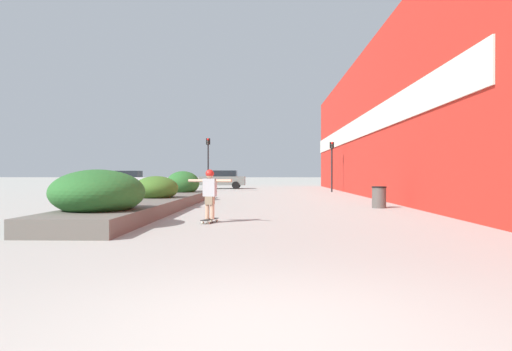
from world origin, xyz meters
name	(u,v)px	position (x,y,z in m)	size (l,w,h in m)	color
ground_plane	(267,331)	(0.00, 0.00, 0.00)	(300.00, 300.00, 0.00)	#A3A099
building_wall_right	(378,119)	(5.69, 20.06, 4.15)	(0.67, 46.06, 8.30)	red
planter_box	(149,197)	(-4.14, 12.00, 0.49)	(2.27, 15.80, 1.42)	#605B54
skateboard	(210,220)	(-1.54, 8.20, 0.07)	(0.41, 0.82, 0.10)	black
skateboarder	(210,189)	(-1.54, 8.20, 0.89)	(1.20, 0.41, 1.31)	tan
trash_bin	(379,197)	(4.19, 13.51, 0.41)	(0.55, 0.55, 0.82)	#514C47
car_leftmost	(127,179)	(-12.31, 35.47, 0.82)	(4.76, 2.00, 1.54)	#BCBCC1
car_center_left	(223,179)	(-3.86, 34.97, 0.81)	(3.82, 1.86, 1.55)	slate
traffic_light_left	(208,156)	(-4.37, 29.17, 2.59)	(0.28, 0.30, 3.85)	black
traffic_light_right	(332,158)	(4.47, 28.36, 2.39)	(0.28, 0.30, 3.52)	black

